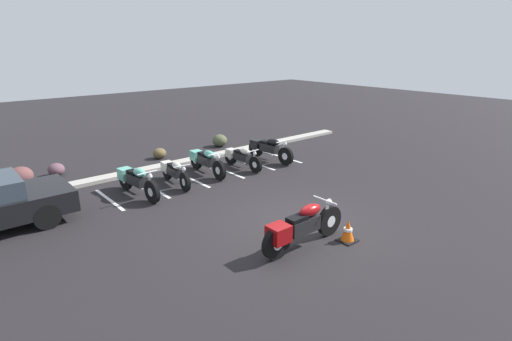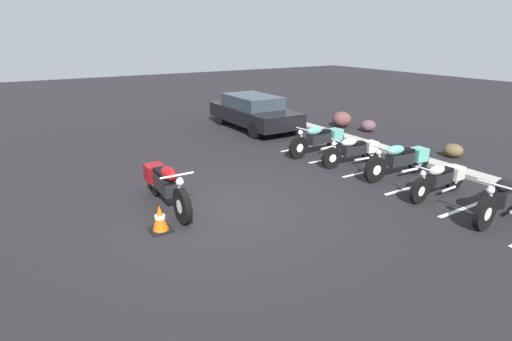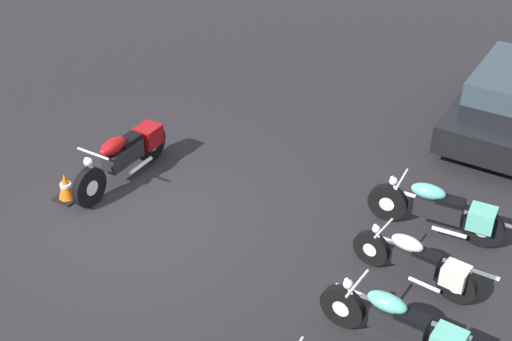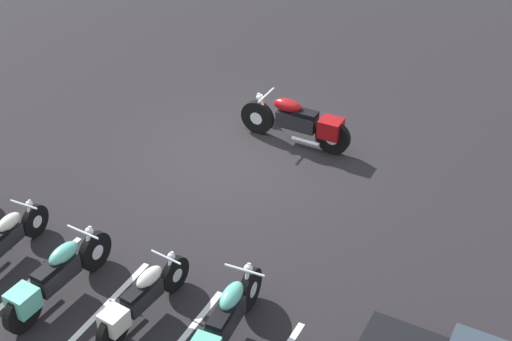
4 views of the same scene
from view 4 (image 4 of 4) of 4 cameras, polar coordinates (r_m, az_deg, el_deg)
The scene contains 10 objects.
ground at distance 14.42m, azimuth -1.30°, elevation 1.22°, with size 60.00×60.00×0.00m, color black.
motorcycle_maroon_featured at distance 14.56m, azimuth 3.54°, elevation 3.87°, with size 2.44×0.68×0.96m.
parked_bike_0 at distance 10.25m, azimuth -2.59°, elevation -12.11°, with size 0.63×2.25×0.89m.
parked_bike_1 at distance 10.78m, azimuth -9.27°, elevation -10.13°, with size 0.57×2.00×0.79m.
parked_bike_2 at distance 11.32m, azimuth -15.87°, elevation -8.26°, with size 0.63×2.23×0.88m.
parked_bike_3 at distance 12.31m, azimuth -19.68°, elevation -5.46°, with size 0.55×1.97×0.77m.
traffic_cone at distance 15.47m, azimuth 0.68°, elevation 4.78°, with size 0.40×0.40×0.52m.
stall_line_1 at distance 10.75m, azimuth -5.76°, elevation -13.11°, with size 0.10×2.10×0.00m, color white.
stall_line_2 at distance 11.39m, azimuth -11.84°, elevation -10.45°, with size 0.10×2.10×0.00m, color white.
stall_line_3 at distance 12.16m, azimuth -17.11°, elevation -7.99°, with size 0.10×2.10×0.00m, color white.
Camera 4 is at (-5.94, 10.50, 7.91)m, focal length 50.00 mm.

